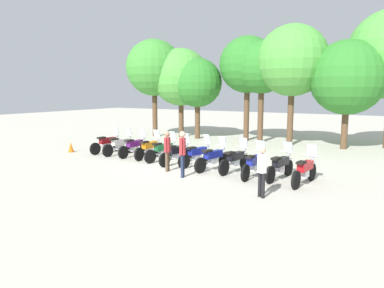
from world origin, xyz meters
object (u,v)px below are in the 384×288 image
at_px(motorcycle_8, 235,160).
at_px(traffic_cone, 71,147).
at_px(tree_6, 348,78).
at_px(motorcycle_10, 280,166).
at_px(motorcycle_3, 150,148).
at_px(motorcycle_0, 107,143).
at_px(motorcycle_7, 213,158).
at_px(tree_3, 248,65).
at_px(motorcycle_5, 177,153).
at_px(motorcycle_1, 120,145).
at_px(tree_1, 181,77).
at_px(tree_0, 154,68).
at_px(motorcycle_2, 135,146).
at_px(motorcycle_9, 254,164).
at_px(person_2, 183,150).
at_px(motorcycle_4, 163,150).
at_px(tree_5, 293,61).
at_px(motorcycle_11, 305,170).
at_px(person_1, 262,168).
at_px(motorcycle_6, 197,154).
at_px(person_0, 167,148).
at_px(tree_4, 262,68).
at_px(tree_2, 198,83).

bearing_deg(motorcycle_8, traffic_cone, 99.61).
bearing_deg(tree_6, motorcycle_10, -96.68).
bearing_deg(motorcycle_3, motorcycle_0, 87.37).
relative_size(motorcycle_7, tree_3, 0.32).
xyz_separation_m(motorcycle_5, tree_3, (-0.26, 8.98, 4.44)).
relative_size(motorcycle_1, tree_1, 0.35).
height_order(tree_0, tree_6, tree_0).
bearing_deg(motorcycle_10, motorcycle_2, 91.24).
bearing_deg(tree_0, motorcycle_2, -61.16).
xyz_separation_m(motorcycle_9, person_2, (-2.37, -1.40, 0.54)).
relative_size(motorcycle_10, traffic_cone, 3.96).
height_order(motorcycle_4, tree_6, tree_6).
height_order(motorcycle_0, tree_5, tree_5).
height_order(motorcycle_4, tree_5, tree_5).
relative_size(motorcycle_4, tree_1, 0.34).
bearing_deg(person_2, motorcycle_11, -0.98).
bearing_deg(motorcycle_5, traffic_cone, 101.00).
bearing_deg(person_1, person_2, -74.14).
distance_m(motorcycle_2, motorcycle_10, 7.85).
distance_m(motorcycle_6, motorcycle_10, 3.93).
height_order(motorcycle_7, motorcycle_8, same).
height_order(motorcycle_7, tree_3, tree_3).
distance_m(motorcycle_6, motorcycle_7, 1.04).
height_order(motorcycle_2, person_0, person_0).
distance_m(motorcycle_8, tree_4, 9.99).
distance_m(motorcycle_4, tree_2, 8.95).
bearing_deg(motorcycle_9, person_2, 122.62).
xyz_separation_m(motorcycle_5, tree_4, (0.83, 8.66, 4.23)).
distance_m(motorcycle_0, motorcycle_1, 0.98).
bearing_deg(person_2, traffic_cone, 150.42).
height_order(motorcycle_11, tree_4, tree_4).
bearing_deg(motorcycle_4, tree_1, 40.55).
xyz_separation_m(motorcycle_5, person_0, (0.43, -1.41, 0.45)).
bearing_deg(motorcycle_10, tree_1, 56.84).
distance_m(motorcycle_7, tree_1, 11.70).
height_order(motorcycle_7, tree_0, tree_0).
xyz_separation_m(motorcycle_4, motorcycle_11, (6.81, -1.02, 0.00)).
bearing_deg(motorcycle_7, motorcycle_8, -72.53).
xyz_separation_m(motorcycle_9, person_0, (-3.46, -0.84, 0.45)).
bearing_deg(tree_5, motorcycle_6, -102.78).
relative_size(motorcycle_2, motorcycle_7, 1.02).
height_order(motorcycle_1, tree_1, tree_1).
bearing_deg(tree_6, motorcycle_6, -120.63).
bearing_deg(motorcycle_11, tree_0, 63.78).
xyz_separation_m(motorcycle_11, tree_3, (-6.10, 9.68, 4.44)).
height_order(motorcycle_11, tree_5, tree_5).
relative_size(tree_2, tree_3, 0.81).
bearing_deg(motorcycle_1, motorcycle_3, -83.97).
xyz_separation_m(person_2, tree_6, (4.39, 10.42, 2.97)).
bearing_deg(tree_4, motorcycle_7, -82.80).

